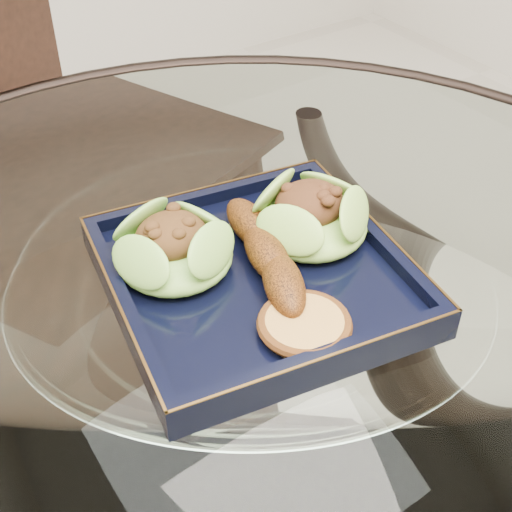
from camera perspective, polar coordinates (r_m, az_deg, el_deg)
dining_table at (r=0.79m, az=-0.38°, el=-12.92°), size 1.13×1.13×0.77m
dining_chair at (r=1.15m, az=-18.35°, el=4.46°), size 0.61×0.61×1.08m
navy_plate at (r=0.68m, az=0.00°, el=-1.94°), size 0.31×0.31×0.02m
lettuce_wrap_left at (r=0.67m, az=-6.56°, el=0.42°), size 0.12×0.12×0.04m
lettuce_wrap_right at (r=0.71m, az=4.40°, el=2.99°), size 0.12×0.12×0.04m
roasted_plantain at (r=0.67m, az=0.84°, el=0.27°), size 0.08×0.17×0.03m
crumb_patty at (r=0.62m, az=3.89°, el=-5.58°), size 0.09×0.09×0.01m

